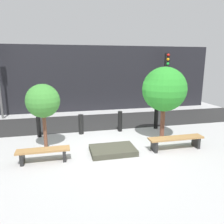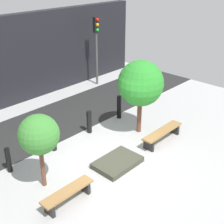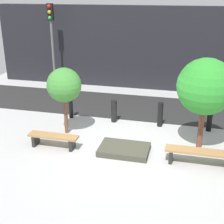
{
  "view_description": "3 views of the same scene",
  "coord_description": "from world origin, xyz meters",
  "views": [
    {
      "loc": [
        -1.61,
        -6.99,
        3.06
      ],
      "look_at": [
        0.07,
        0.24,
        1.34
      ],
      "focal_mm": 35.0,
      "sensor_mm": 36.0,
      "label": 1
    },
    {
      "loc": [
        -6.33,
        -5.87,
        6.06
      ],
      "look_at": [
        0.27,
        0.3,
        1.68
      ],
      "focal_mm": 50.0,
      "sensor_mm": 36.0,
      "label": 2
    },
    {
      "loc": [
        1.68,
        -8.57,
        4.71
      ],
      "look_at": [
        -0.51,
        0.31,
        1.1
      ],
      "focal_mm": 50.0,
      "sensor_mm": 36.0,
      "label": 3
    }
  ],
  "objects": [
    {
      "name": "ground_plane",
      "position": [
        0.0,
        0.0,
        0.0
      ],
      "size": [
        18.0,
        18.0,
        0.0
      ],
      "primitive_type": "plane",
      "color": "#ABABAB"
    },
    {
      "name": "road_strip",
      "position": [
        0.0,
        3.86,
        0.01
      ],
      "size": [
        18.0,
        3.07,
        0.01
      ],
      "primitive_type": "cube",
      "color": "#262626",
      "rests_on": "ground"
    },
    {
      "name": "building_facade",
      "position": [
        0.0,
        6.78,
        2.01
      ],
      "size": [
        16.2,
        0.5,
        4.01
      ],
      "primitive_type": "cube",
      "color": "black",
      "rests_on": "ground"
    },
    {
      "name": "bench_left",
      "position": [
        -2.25,
        -0.39,
        0.3
      ],
      "size": [
        1.61,
        0.39,
        0.42
      ],
      "rotation": [
        0.0,
        0.0,
        -0.0
      ],
      "color": "black",
      "rests_on": "ground"
    },
    {
      "name": "bench_right",
      "position": [
        2.25,
        -0.39,
        0.33
      ],
      "size": [
        2.0,
        0.41,
        0.45
      ],
      "rotation": [
        0.0,
        0.0,
        0.0
      ],
      "color": "black",
      "rests_on": "ground"
    },
    {
      "name": "planter_bed",
      "position": [
        0.0,
        -0.19,
        0.09
      ],
      "size": [
        1.53,
        1.04,
        0.18
      ],
      "primitive_type": "cube",
      "color": "#404033",
      "rests_on": "ground"
    },
    {
      "name": "tree_behind_left_bench",
      "position": [
        -2.25,
        0.72,
        1.73
      ],
      "size": [
        1.16,
        1.16,
        2.32
      ],
      "color": "brown",
      "rests_on": "ground"
    },
    {
      "name": "tree_behind_right_bench",
      "position": [
        2.25,
        0.72,
        2.01
      ],
      "size": [
        1.71,
        1.71,
        2.87
      ],
      "color": "brown",
      "rests_on": "ground"
    },
    {
      "name": "bollard_far_left",
      "position": [
        -2.6,
        2.08,
        0.43
      ],
      "size": [
        0.16,
        0.16,
        0.86
      ],
      "primitive_type": "cylinder",
      "color": "black",
      "rests_on": "ground"
    },
    {
      "name": "bollard_left",
      "position": [
        -0.87,
        2.08,
        0.43
      ],
      "size": [
        0.22,
        0.22,
        0.85
      ],
      "primitive_type": "cylinder",
      "color": "black",
      "rests_on": "ground"
    },
    {
      "name": "bollard_center",
      "position": [
        0.87,
        2.08,
        0.45
      ],
      "size": [
        0.19,
        0.19,
        0.91
      ],
      "primitive_type": "cylinder",
      "color": "black",
      "rests_on": "ground"
    },
    {
      "name": "bollard_right",
      "position": [
        2.6,
        2.08,
        0.5
      ],
      "size": [
        0.19,
        0.19,
        1.0
      ],
      "primitive_type": "cylinder",
      "color": "black",
      "rests_on": "ground"
    },
    {
      "name": "traffic_light_west",
      "position": [
        -4.84,
        5.68,
        2.81
      ],
      "size": [
        0.28,
        0.27,
        4.11
      ],
      "color": "#606060",
      "rests_on": "ground"
    }
  ]
}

